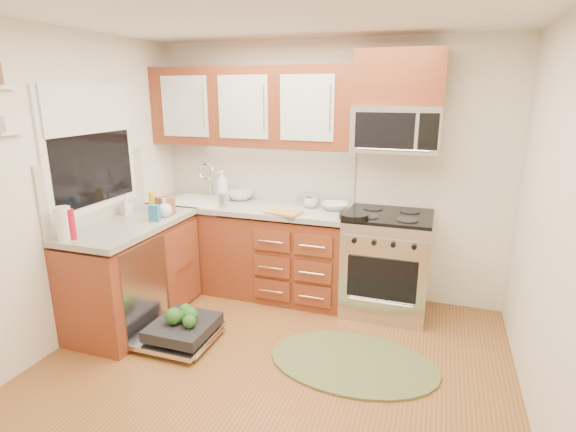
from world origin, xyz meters
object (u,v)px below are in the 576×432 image
(microwave, at_px, (396,129))
(dishwasher, at_px, (179,331))
(upper_cabinets, at_px, (251,107))
(cutting_board, at_px, (284,213))
(bowl_a, at_px, (335,206))
(rug, at_px, (353,362))
(bowl_b, at_px, (240,196))
(range, at_px, (386,263))
(paper_towel_roll, at_px, (64,223))
(cup, at_px, (311,203))
(skillet, at_px, (354,216))
(stock_pot, at_px, (307,200))
(sink, at_px, (201,212))

(microwave, height_order, dishwasher, microwave)
(upper_cabinets, bearing_deg, cutting_board, -37.41)
(cutting_board, bearing_deg, upper_cabinets, 142.59)
(upper_cabinets, distance_m, dishwasher, 2.19)
(cutting_board, height_order, bowl_a, bowl_a)
(rug, height_order, bowl_b, bowl_b)
(range, bearing_deg, cutting_board, -167.42)
(microwave, relative_size, rug, 0.58)
(bowl_b, bearing_deg, paper_towel_roll, -114.00)
(microwave, distance_m, cup, 1.05)
(microwave, xyz_separation_m, paper_towel_roll, (-2.28, -1.57, -0.65))
(dishwasher, bearing_deg, bowl_a, 50.65)
(dishwasher, xyz_separation_m, bowl_a, (1.01, 1.23, 0.86))
(bowl_b, relative_size, cup, 2.03)
(skillet, xyz_separation_m, bowl_b, (-1.28, 0.42, -0.01))
(range, bearing_deg, bowl_a, 169.12)
(dishwasher, relative_size, stock_pot, 3.80)
(microwave, distance_m, bowl_b, 1.72)
(upper_cabinets, bearing_deg, bowl_a, -2.82)
(upper_cabinets, height_order, range, upper_cabinets)
(stock_pot, bearing_deg, microwave, -3.44)
(upper_cabinets, height_order, paper_towel_roll, upper_cabinets)
(sink, distance_m, stock_pot, 1.13)
(skillet, height_order, cutting_board, skillet)
(dishwasher, distance_m, paper_towel_roll, 1.25)
(dishwasher, bearing_deg, paper_towel_roll, -156.61)
(paper_towel_roll, xyz_separation_m, bowl_a, (1.75, 1.55, -0.10))
(rug, distance_m, skillet, 1.22)
(bowl_a, bearing_deg, stock_pot, 167.23)
(paper_towel_roll, bearing_deg, bowl_b, 66.00)
(stock_pot, distance_m, bowl_a, 0.31)
(skillet, distance_m, paper_towel_roll, 2.33)
(upper_cabinets, height_order, rug, upper_cabinets)
(stock_pot, height_order, bowl_b, stock_pot)
(range, relative_size, cutting_board, 3.05)
(rug, bearing_deg, microwave, 84.18)
(sink, relative_size, bowl_a, 2.42)
(microwave, bearing_deg, dishwasher, -140.93)
(sink, distance_m, cutting_board, 1.02)
(sink, bearing_deg, cutting_board, -11.43)
(dishwasher, xyz_separation_m, bowl_b, (-0.02, 1.30, 0.87))
(stock_pot, distance_m, bowl_b, 0.73)
(skillet, bearing_deg, upper_cabinets, 160.65)
(paper_towel_roll, bearing_deg, cutting_board, 42.80)
(upper_cabinets, distance_m, skillet, 1.49)
(paper_towel_roll, bearing_deg, range, 32.45)
(microwave, relative_size, bowl_b, 2.85)
(range, xyz_separation_m, bowl_b, (-1.56, 0.17, 0.49))
(bowl_b, xyz_separation_m, cup, (0.80, -0.09, 0.01))
(microwave, height_order, sink, microwave)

